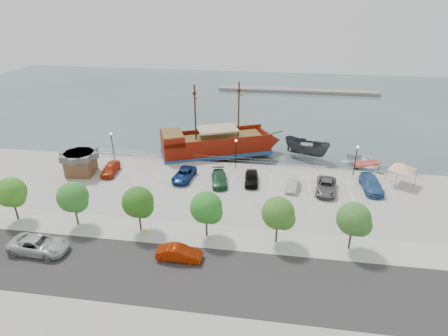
# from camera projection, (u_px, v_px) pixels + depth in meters

# --- Properties ---
(ground) EXTENTS (160.00, 160.00, 0.00)m
(ground) POSITION_uv_depth(u_px,v_px,m) (229.00, 197.00, 47.36)
(ground) COLOR #374648
(land_slab) EXTENTS (100.00, 58.00, 1.20)m
(land_slab) POSITION_uv_depth(u_px,v_px,m) (193.00, 329.00, 28.46)
(land_slab) COLOR gray
(land_slab) RESTS_ON ground
(street) EXTENTS (100.00, 8.00, 0.04)m
(street) POSITION_uv_depth(u_px,v_px,m) (205.00, 277.00, 32.66)
(street) COLOR #302C2D
(street) RESTS_ON land_slab
(sidewalk) EXTENTS (100.00, 4.00, 0.05)m
(sidewalk) POSITION_uv_depth(u_px,v_px,m) (216.00, 237.00, 38.01)
(sidewalk) COLOR #B6B5AA
(sidewalk) RESTS_ON land_slab
(seawall_railing) EXTENTS (50.00, 0.06, 1.00)m
(seawall_railing) POSITION_uv_depth(u_px,v_px,m) (237.00, 160.00, 53.66)
(seawall_railing) COLOR slate
(seawall_railing) RESTS_ON land_slab
(far_shore) EXTENTS (40.00, 3.00, 0.80)m
(far_shore) POSITION_uv_depth(u_px,v_px,m) (297.00, 91.00, 94.93)
(far_shore) COLOR gray
(far_shore) RESTS_ON ground
(pirate_ship) EXTENTS (19.37, 12.22, 12.11)m
(pirate_ship) POSITION_uv_depth(u_px,v_px,m) (225.00, 145.00, 57.73)
(pirate_ship) COLOR maroon
(pirate_ship) RESTS_ON ground
(patrol_boat) EXTENTS (7.79, 5.73, 2.84)m
(patrol_boat) POSITION_uv_depth(u_px,v_px,m) (306.00, 149.00, 57.68)
(patrol_boat) COLOR #393D43
(patrol_boat) RESTS_ON ground
(speedboat) EXTENTS (7.79, 8.73, 1.49)m
(speedboat) POSITION_uv_depth(u_px,v_px,m) (366.00, 166.00, 53.90)
(speedboat) COLOR white
(speedboat) RESTS_ON ground
(dock_west) EXTENTS (6.88, 3.11, 0.38)m
(dock_west) POSITION_uv_depth(u_px,v_px,m) (151.00, 159.00, 57.27)
(dock_west) COLOR gray
(dock_west) RESTS_ON ground
(dock_mid) EXTENTS (7.12, 2.13, 0.41)m
(dock_mid) POSITION_uv_depth(u_px,v_px,m) (301.00, 169.00, 54.25)
(dock_mid) COLOR slate
(dock_mid) RESTS_ON ground
(dock_east) EXTENTS (6.94, 4.38, 0.38)m
(dock_east) POSITION_uv_depth(u_px,v_px,m) (344.00, 171.00, 53.47)
(dock_east) COLOR slate
(dock_east) RESTS_ON ground
(shed) EXTENTS (4.18, 4.18, 3.14)m
(shed) POSITION_uv_depth(u_px,v_px,m) (80.00, 162.00, 50.34)
(shed) COLOR brown
(shed) RESTS_ON land_slab
(canopy_tent) EXTENTS (4.80, 4.80, 3.35)m
(canopy_tent) POSITION_uv_depth(u_px,v_px,m) (404.00, 163.00, 47.06)
(canopy_tent) COLOR slate
(canopy_tent) RESTS_ON land_slab
(street_van) EXTENTS (5.78, 2.82, 1.58)m
(street_van) POSITION_uv_depth(u_px,v_px,m) (39.00, 245.00, 35.53)
(street_van) COLOR #BABABA
(street_van) RESTS_ON street
(street_sedan) EXTENTS (4.25, 1.48, 1.40)m
(street_sedan) POSITION_uv_depth(u_px,v_px,m) (179.00, 253.00, 34.54)
(street_sedan) COLOR #982103
(street_sedan) RESTS_ON street
(fire_hydrant) EXTENTS (0.24, 0.24, 0.71)m
(fire_hydrant) POSITION_uv_depth(u_px,v_px,m) (145.00, 232.00, 38.09)
(fire_hydrant) COLOR yellow
(fire_hydrant) RESTS_ON sidewalk
(lamp_post_left) EXTENTS (0.36, 0.36, 4.28)m
(lamp_post_left) POSITION_uv_depth(u_px,v_px,m) (112.00, 141.00, 53.84)
(lamp_post_left) COLOR black
(lamp_post_left) RESTS_ON land_slab
(lamp_post_mid) EXTENTS (0.36, 0.36, 4.28)m
(lamp_post_mid) POSITION_uv_depth(u_px,v_px,m) (236.00, 148.00, 51.46)
(lamp_post_mid) COLOR black
(lamp_post_mid) RESTS_ON land_slab
(lamp_post_right) EXTENTS (0.36, 0.36, 4.28)m
(lamp_post_right) POSITION_uv_depth(u_px,v_px,m) (356.00, 155.00, 49.35)
(lamp_post_right) COLOR black
(lamp_post_right) RESTS_ON land_slab
(tree_a) EXTENTS (3.30, 3.20, 5.00)m
(tree_a) POSITION_uv_depth(u_px,v_px,m) (12.00, 193.00, 39.41)
(tree_a) COLOR #473321
(tree_a) RESTS_ON sidewalk
(tree_b) EXTENTS (3.30, 3.20, 5.00)m
(tree_b) POSITION_uv_depth(u_px,v_px,m) (74.00, 198.00, 38.48)
(tree_b) COLOR #473321
(tree_b) RESTS_ON sidewalk
(tree_c) EXTENTS (3.30, 3.20, 5.00)m
(tree_c) POSITION_uv_depth(u_px,v_px,m) (139.00, 203.00, 37.56)
(tree_c) COLOR #473321
(tree_c) RESTS_ON sidewalk
(tree_d) EXTENTS (3.30, 3.20, 5.00)m
(tree_d) POSITION_uv_depth(u_px,v_px,m) (207.00, 209.00, 36.63)
(tree_d) COLOR #473321
(tree_d) RESTS_ON sidewalk
(tree_e) EXTENTS (3.30, 3.20, 5.00)m
(tree_e) POSITION_uv_depth(u_px,v_px,m) (279.00, 214.00, 35.71)
(tree_e) COLOR #473321
(tree_e) RESTS_ON sidewalk
(tree_f) EXTENTS (3.30, 3.20, 5.00)m
(tree_f) POSITION_uv_depth(u_px,v_px,m) (355.00, 220.00, 34.79)
(tree_f) COLOR #473321
(tree_f) RESTS_ON sidewalk
(parked_car_a) EXTENTS (2.12, 4.47, 1.47)m
(parked_car_a) POSITION_uv_depth(u_px,v_px,m) (111.00, 168.00, 50.77)
(parked_car_a) COLOR #BA3112
(parked_car_a) RESTS_ON land_slab
(parked_car_c) EXTENTS (2.73, 5.08, 1.36)m
(parked_car_c) POSITION_uv_depth(u_px,v_px,m) (184.00, 175.00, 49.23)
(parked_car_c) COLOR navy
(parked_car_c) RESTS_ON land_slab
(parked_car_d) EXTENTS (2.86, 5.02, 1.37)m
(parked_car_d) POSITION_uv_depth(u_px,v_px,m) (219.00, 179.00, 48.15)
(parked_car_d) COLOR #235132
(parked_car_d) RESTS_ON land_slab
(parked_car_e) EXTENTS (1.99, 4.39, 1.46)m
(parked_car_e) POSITION_uv_depth(u_px,v_px,m) (251.00, 178.00, 48.26)
(parked_car_e) COLOR black
(parked_car_e) RESTS_ON land_slab
(parked_car_f) EXTENTS (1.80, 4.20, 1.35)m
(parked_car_f) POSITION_uv_depth(u_px,v_px,m) (291.00, 183.00, 47.15)
(parked_car_f) COLOR white
(parked_car_f) RESTS_ON land_slab
(parked_car_g) EXTENTS (3.06, 5.44, 1.43)m
(parked_car_g) POSITION_uv_depth(u_px,v_px,m) (326.00, 186.00, 46.21)
(parked_car_g) COLOR #5C5C5C
(parked_car_g) RESTS_ON land_slab
(parked_car_h) EXTENTS (2.49, 5.51, 1.57)m
(parked_car_h) POSITION_uv_depth(u_px,v_px,m) (371.00, 184.00, 46.65)
(parked_car_h) COLOR #326099
(parked_car_h) RESTS_ON land_slab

